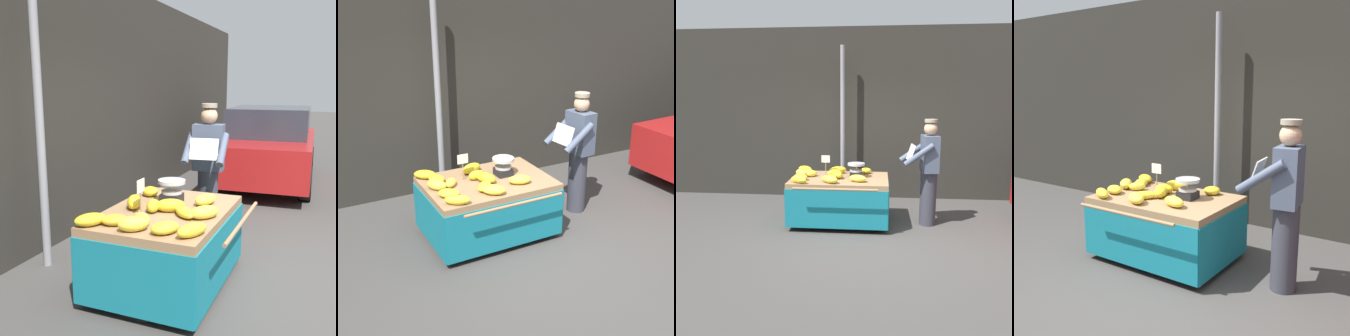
{
  "view_description": "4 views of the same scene",
  "coord_description": "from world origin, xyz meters",
  "views": [
    {
      "loc": [
        -4.09,
        -0.58,
        1.92
      ],
      "look_at": [
        -0.28,
        1.0,
        1.1
      ],
      "focal_mm": 44.0,
      "sensor_mm": 36.0,
      "label": 1
    },
    {
      "loc": [
        -2.88,
        -3.9,
        3.03
      ],
      "look_at": [
        -0.38,
        0.78,
        0.92
      ],
      "focal_mm": 49.13,
      "sensor_mm": 36.0,
      "label": 2
    },
    {
      "loc": [
        0.04,
        -5.08,
        2.04
      ],
      "look_at": [
        -0.54,
        0.91,
        0.91
      ],
      "focal_mm": 40.12,
      "sensor_mm": 36.0,
      "label": 3
    },
    {
      "loc": [
        2.05,
        -2.74,
        1.98
      ],
      "look_at": [
        -0.36,
        0.85,
        1.13
      ],
      "focal_mm": 42.41,
      "sensor_mm": 36.0,
      "label": 4
    }
  ],
  "objects": [
    {
      "name": "ground_plane",
      "position": [
        0.0,
        0.0,
        0.0
      ],
      "size": [
        60.0,
        60.0,
        0.0
      ],
      "primitive_type": "plane",
      "color": "#423F3D"
    },
    {
      "name": "back_wall",
      "position": [
        0.0,
        2.65,
        1.7
      ],
      "size": [
        16.0,
        0.24,
        3.41
      ],
      "primitive_type": "cube",
      "color": "#2D2B26",
      "rests_on": "ground"
    },
    {
      "name": "street_pole",
      "position": [
        -0.69,
        2.25,
        1.51
      ],
      "size": [
        0.09,
        0.09,
        3.02
      ],
      "primitive_type": "cylinder",
      "color": "gray",
      "rests_on": "ground"
    },
    {
      "name": "banana_cart",
      "position": [
        -0.6,
        0.87,
        0.55
      ],
      "size": [
        1.59,
        1.3,
        0.76
      ],
      "color": "#93704C",
      "rests_on": "ground"
    },
    {
      "name": "weighing_scale",
      "position": [
        -0.34,
        0.93,
        0.88
      ],
      "size": [
        0.28,
        0.28,
        0.23
      ],
      "color": "black",
      "rests_on": "banana_cart"
    },
    {
      "name": "price_sign",
      "position": [
        -0.85,
        1.02,
        1.01
      ],
      "size": [
        0.14,
        0.01,
        0.34
      ],
      "color": "#997A51",
      "rests_on": "banana_cart"
    },
    {
      "name": "banana_bunch_0",
      "position": [
        -0.64,
        0.82,
        0.82
      ],
      "size": [
        0.26,
        0.32,
        0.12
      ],
      "primitive_type": "ellipsoid",
      "rotation": [
        0.0,
        0.0,
        0.44
      ],
      "color": "gold",
      "rests_on": "banana_cart"
    },
    {
      "name": "banana_bunch_1",
      "position": [
        -0.71,
        0.47,
        0.82
      ],
      "size": [
        0.33,
        0.31,
        0.12
      ],
      "primitive_type": "ellipsoid",
      "rotation": [
        0.0,
        0.0,
        0.9
      ],
      "color": "yellow",
      "rests_on": "banana_cart"
    },
    {
      "name": "banana_bunch_2",
      "position": [
        -0.19,
        1.24,
        0.81
      ],
      "size": [
        0.26,
        0.25,
        0.1
      ],
      "primitive_type": "ellipsoid",
      "rotation": [
        0.0,
        0.0,
        2.16
      ],
      "color": "gold",
      "rests_on": "banana_cart"
    },
    {
      "name": "banana_bunch_3",
      "position": [
        -1.25,
        0.9,
        0.82
      ],
      "size": [
        0.27,
        0.3,
        0.12
      ],
      "primitive_type": "ellipsoid",
      "rotation": [
        0.0,
        0.0,
        0.64
      ],
      "color": "yellow",
      "rests_on": "banana_cart"
    },
    {
      "name": "banana_bunch_4",
      "position": [
        -0.7,
        0.97,
        0.82
      ],
      "size": [
        0.25,
        0.18,
        0.11
      ],
      "primitive_type": "ellipsoid",
      "rotation": [
        0.0,
        0.0,
        1.82
      ],
      "color": "gold",
      "rests_on": "banana_cart"
    },
    {
      "name": "banana_bunch_5",
      "position": [
        -1.17,
        1.12,
        0.81
      ],
      "size": [
        0.25,
        0.28,
        0.09
      ],
      "primitive_type": "ellipsoid",
      "rotation": [
        0.0,
        0.0,
        0.47
      ],
      "color": "gold",
      "rests_on": "banana_cart"
    },
    {
      "name": "banana_bunch_6",
      "position": [
        -0.29,
        0.59,
        0.82
      ],
      "size": [
        0.31,
        0.24,
        0.11
      ],
      "primitive_type": "ellipsoid",
      "rotation": [
        0.0,
        0.0,
        1.23
      ],
      "color": "yellow",
      "rests_on": "banana_cart"
    },
    {
      "name": "banana_bunch_7",
      "position": [
        -0.74,
        0.64,
        0.81
      ],
      "size": [
        0.29,
        0.29,
        0.09
      ],
      "primitive_type": "ellipsoid",
      "rotation": [
        0.0,
        0.0,
        2.35
      ],
      "color": "yellow",
      "rests_on": "banana_cart"
    },
    {
      "name": "banana_bunch_8",
      "position": [
        -1.26,
        1.3,
        0.81
      ],
      "size": [
        0.33,
        0.3,
        0.11
      ],
      "primitive_type": "ellipsoid",
      "rotation": [
        0.0,
        0.0,
        0.97
      ],
      "color": "gold",
      "rests_on": "banana_cart"
    },
    {
      "name": "banana_bunch_9",
      "position": [
        -1.07,
        0.91,
        0.81
      ],
      "size": [
        0.22,
        0.24,
        0.1
      ],
      "primitive_type": "ellipsoid",
      "rotation": [
        0.0,
        0.0,
        2.46
      ],
      "color": "yellow",
      "rests_on": "banana_cart"
    },
    {
      "name": "banana_bunch_10",
      "position": [
        -1.18,
        0.42,
        0.82
      ],
      "size": [
        0.31,
        0.25,
        0.11
      ],
      "primitive_type": "ellipsoid",
      "rotation": [
        0.0,
        0.0,
        1.05
      ],
      "color": "yellow",
      "rests_on": "banana_cart"
    },
    {
      "name": "banana_bunch_11",
      "position": [
        -1.2,
        0.64,
        0.81
      ],
      "size": [
        0.3,
        0.28,
        0.1
      ],
      "primitive_type": "ellipsoid",
      "rotation": [
        0.0,
        0.0,
        0.97
      ],
      "color": "yellow",
      "rests_on": "banana_cart"
    },
    {
      "name": "banana_bunch_12",
      "position": [
        -0.67,
        1.19,
        0.82
      ],
      "size": [
        0.32,
        0.23,
        0.13
      ],
      "primitive_type": "ellipsoid",
      "rotation": [
        0.0,
        0.0,
        1.94
      ],
      "color": "gold",
      "rests_on": "banana_cart"
    },
    {
      "name": "vendor_person",
      "position": [
        0.82,
        0.9,
        0.87
      ],
      "size": [
        0.61,
        0.56,
        1.71
      ],
      "color": "#383842",
      "rests_on": "ground"
    }
  ]
}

